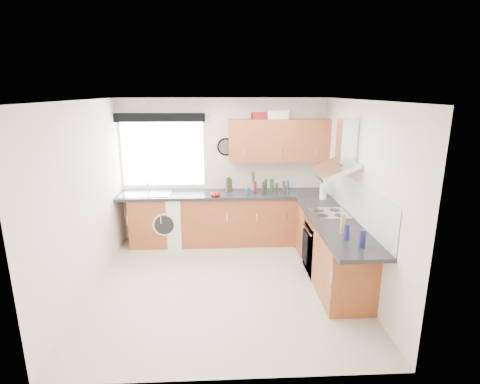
{
  "coord_description": "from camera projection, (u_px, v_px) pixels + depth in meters",
  "views": [
    {
      "loc": [
        -0.02,
        -4.72,
        2.61
      ],
      "look_at": [
        0.25,
        0.85,
        1.1
      ],
      "focal_mm": 28.0,
      "sensor_mm": 36.0,
      "label": 1
    }
  ],
  "objects": [
    {
      "name": "oven",
      "position": [
        327.0,
        245.0,
        5.48
      ],
      "size": [
        0.56,
        0.58,
        0.85
      ],
      "primitive_type": "cube",
      "color": "black",
      "rests_on": "ground_plane"
    },
    {
      "name": "washing_machine",
      "position": [
        167.0,
        219.0,
        6.53
      ],
      "size": [
        0.66,
        0.65,
        0.9
      ],
      "primitive_type": "cube",
      "rotation": [
        0.0,
        0.0,
        -0.09
      ],
      "color": "white",
      "rests_on": "ground_plane"
    },
    {
      "name": "wall_front",
      "position": [
        226.0,
        257.0,
        3.17
      ],
      "size": [
        3.6,
        0.02,
        2.5
      ],
      "primitive_type": "cube",
      "color": "silver",
      "rests_on": "ground_plane"
    },
    {
      "name": "jar_4",
      "position": [
        229.0,
        184.0,
        6.55
      ],
      "size": [
        0.06,
        0.06,
        0.25
      ],
      "primitive_type": "cylinder",
      "color": "#19471D",
      "rests_on": "worktop_back"
    },
    {
      "name": "extractor_hood",
      "position": [
        340.0,
        154.0,
        5.13
      ],
      "size": [
        0.52,
        0.78,
        0.66
      ],
      "primitive_type": null,
      "color": "silver",
      "rests_on": "wall_right"
    },
    {
      "name": "kitchen_roll",
      "position": [
        323.0,
        192.0,
        6.05
      ],
      "size": [
        0.13,
        0.13,
        0.25
      ],
      "primitive_type": "cylinder",
      "rotation": [
        0.0,
        0.0,
        0.12
      ],
      "color": "white",
      "rests_on": "worktop_right"
    },
    {
      "name": "base_cab_back",
      "position": [
        218.0,
        219.0,
        6.57
      ],
      "size": [
        3.0,
        0.58,
        0.86
      ],
      "primitive_type": "cube",
      "color": "brown",
      "rests_on": "ground_plane"
    },
    {
      "name": "jar_6",
      "position": [
        231.0,
        185.0,
        6.57
      ],
      "size": [
        0.05,
        0.05,
        0.21
      ],
      "primitive_type": "cylinder",
      "color": "maroon",
      "rests_on": "worktop_back"
    },
    {
      "name": "worktop_back",
      "position": [
        224.0,
        194.0,
        6.45
      ],
      "size": [
        3.6,
        0.62,
        0.05
      ],
      "primitive_type": "cube",
      "color": "black",
      "rests_on": "base_cab_back"
    },
    {
      "name": "wall_right",
      "position": [
        359.0,
        196.0,
        4.99
      ],
      "size": [
        0.02,
        3.6,
        2.5
      ],
      "primitive_type": "cube",
      "color": "silver",
      "rests_on": "ground_plane"
    },
    {
      "name": "base_cab_corner",
      "position": [
        308.0,
        218.0,
        6.64
      ],
      "size": [
        0.6,
        0.6,
        0.86
      ],
      "primitive_type": "cube",
      "color": "brown",
      "rests_on": "ground_plane"
    },
    {
      "name": "jar_8",
      "position": [
        263.0,
        188.0,
        6.3
      ],
      "size": [
        0.05,
        0.05,
        0.23
      ],
      "primitive_type": "cylinder",
      "color": "black",
      "rests_on": "worktop_back"
    },
    {
      "name": "window_blind",
      "position": [
        160.0,
        117.0,
        6.25
      ],
      "size": [
        1.5,
        0.18,
        0.14
      ],
      "primitive_type": "cube",
      "color": "black",
      "rests_on": "wall_back"
    },
    {
      "name": "bottle_0",
      "position": [
        343.0,
        223.0,
        4.59
      ],
      "size": [
        0.06,
        0.06,
        0.25
      ],
      "primitive_type": "cylinder",
      "color": "#A78739",
      "rests_on": "worktop_right"
    },
    {
      "name": "splashback",
      "position": [
        350.0,
        195.0,
        5.3
      ],
      "size": [
        0.01,
        3.0,
        0.54
      ],
      "primitive_type": "cube",
      "color": "white",
      "rests_on": "wall_right"
    },
    {
      "name": "base_cab_right",
      "position": [
        330.0,
        249.0,
        5.34
      ],
      "size": [
        0.58,
        2.1,
        0.86
      ],
      "primitive_type": "cube",
      "color": "brown",
      "rests_on": "ground_plane"
    },
    {
      "name": "sink",
      "position": [
        146.0,
        192.0,
        6.37
      ],
      "size": [
        0.84,
        0.46,
        0.1
      ],
      "primitive_type": null,
      "color": "silver",
      "rests_on": "worktop_back"
    },
    {
      "name": "tomato_cluster",
      "position": [
        215.0,
        194.0,
        6.23
      ],
      "size": [
        0.14,
        0.14,
        0.06
      ],
      "primitive_type": null,
      "rotation": [
        0.0,
        0.0,
        0.02
      ],
      "color": "#AD040A",
      "rests_on": "worktop_back"
    },
    {
      "name": "jar_1",
      "position": [
        227.0,
        185.0,
        6.51
      ],
      "size": [
        0.04,
        0.04,
        0.24
      ],
      "primitive_type": "cylinder",
      "color": "brown",
      "rests_on": "worktop_back"
    },
    {
      "name": "upper_cabinets",
      "position": [
        279.0,
        140.0,
        6.37
      ],
      "size": [
        1.7,
        0.35,
        0.7
      ],
      "primitive_type": "cube",
      "color": "brown",
      "rests_on": "wall_back"
    },
    {
      "name": "ground_plane",
      "position": [
        225.0,
        284.0,
        5.23
      ],
      "size": [
        3.6,
        3.6,
        0.0
      ],
      "primitive_type": "plane",
      "color": "beige"
    },
    {
      "name": "wall_clock",
      "position": [
        226.0,
        147.0,
        6.52
      ],
      "size": [
        0.31,
        0.04,
        0.31
      ],
      "primitive_type": "cylinder",
      "rotation": [
        1.57,
        0.0,
        0.0
      ],
      "color": "black",
      "rests_on": "wall_back"
    },
    {
      "name": "jar_11",
      "position": [
        284.0,
        188.0,
        6.56
      ],
      "size": [
        0.07,
        0.07,
        0.1
      ],
      "primitive_type": "cylinder",
      "color": "brown",
      "rests_on": "worktop_back"
    },
    {
      "name": "casserole",
      "position": [
        277.0,
        114.0,
        6.35
      ],
      "size": [
        0.37,
        0.27,
        0.15
      ],
      "primitive_type": "cube",
      "rotation": [
        0.0,
        0.0,
        0.04
      ],
      "color": "white",
      "rests_on": "upper_cabinets"
    },
    {
      "name": "bottle_2",
      "position": [
        347.0,
        232.0,
        4.4
      ],
      "size": [
        0.06,
        0.06,
        0.19
      ],
      "primitive_type": "cylinder",
      "color": "navy",
      "rests_on": "worktop_right"
    },
    {
      "name": "jar_3",
      "position": [
        272.0,
        185.0,
        6.56
      ],
      "size": [
        0.07,
        0.07,
        0.21
      ],
      "primitive_type": "cylinder",
      "color": "#25581F",
      "rests_on": "worktop_back"
    },
    {
      "name": "hob_plate",
      "position": [
        329.0,
        213.0,
        5.35
      ],
      "size": [
        0.52,
        0.52,
        0.01
      ],
      "primitive_type": "cube",
      "color": "silver",
      "rests_on": "worktop_right"
    },
    {
      "name": "wall_back",
      "position": [
        223.0,
        170.0,
        6.64
      ],
      "size": [
        3.6,
        0.02,
        2.5
      ],
      "primitive_type": "cube",
      "color": "silver",
      "rests_on": "ground_plane"
    },
    {
      "name": "jar_5",
      "position": [
        248.0,
        191.0,
        6.35
      ],
      "size": [
        0.07,
        0.07,
        0.11
      ],
      "primitive_type": "cylinder",
      "color": "navy",
      "rests_on": "worktop_back"
    },
    {
      "name": "window",
      "position": [
        163.0,
        154.0,
        6.5
      ],
      "size": [
        1.4,
        0.02,
        1.1
      ],
      "primitive_type": "cube",
      "color": "white",
      "rests_on": "wall_back"
    },
    {
      "name": "bottle_1",
      "position": [
        363.0,
        239.0,
        4.18
      ],
      "size": [
        0.07,
        0.07,
        0.21
      ],
      "primitive_type": "cylinder",
      "color": "#151948",
      "rests_on": "worktop_right"
    },
    {
      "name": "utensil_pot",
      "position": [
        253.0,
        186.0,
        6.64
      ],
      "size": [
        0.12,
        0.12,
        0.14
      ],
      "primitive_type": "cylinder",
      "rotation": [
        0.0,
        0.0,
        -0.27
      ],
      "color": "gray",
      "rests_on": "worktop_back"
    },
    {
      "name": "ceiling",
      "position": [
        223.0,
        100.0,
        4.58
      ],
      "size": [
        3.6,
        3.6,
        0.02
      ],
      "primitive_type": "cube",
      "color": "white",
      "rests_on": "wall_back"
    },
    {
      "name": "storage_box",
      "position": [
        259.0,
        116.0,
        6.34
      ],
      "size": [
        0.26,
        0.23,
        0.11
      ],
      "primitive_type": "cube",
      "rotation": [
        0.0,
        0.0,
        0.14
      ],
      "color": "maroon",
      "rests_on": "upper_cabinets"
    },
    {
      "name": "jar_2",
      "position": [
        255.0,
        187.0,
        6.4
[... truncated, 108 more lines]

